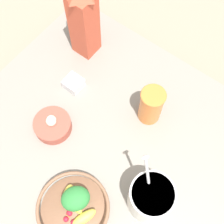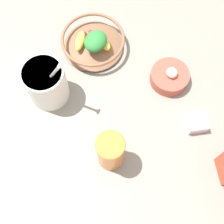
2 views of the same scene
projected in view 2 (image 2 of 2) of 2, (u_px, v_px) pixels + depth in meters
The scene contains 7 objects.
ground_plane at pixel (119, 97), 1.00m from camera, with size 6.00×6.00×0.00m, color gray.
countertop at pixel (119, 95), 0.98m from camera, with size 0.90×0.90×0.04m.
fruit_bowl at pixel (93, 42), 1.00m from camera, with size 0.20×0.20×0.09m.
yogurt_tub at pixel (46, 82), 0.90m from camera, with size 0.13×0.12×0.23m.
drinking_cup at pixel (110, 151), 0.82m from camera, with size 0.08×0.08×0.14m.
spice_jar at pixel (196, 123), 0.91m from camera, with size 0.06×0.06×0.03m.
garlic_bowl at pixel (170, 77), 0.96m from camera, with size 0.12×0.12×0.07m.
Camera 2 is at (0.08, 0.41, 0.91)m, focal length 50.00 mm.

